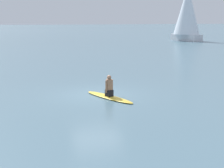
{
  "coord_description": "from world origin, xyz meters",
  "views": [
    {
      "loc": [
        -3.53,
        -16.84,
        3.82
      ],
      "look_at": [
        0.69,
        -0.55,
        0.63
      ],
      "focal_mm": 55.72,
      "sensor_mm": 36.0,
      "label": 1
    }
  ],
  "objects": [
    {
      "name": "ground_plane",
      "position": [
        0.0,
        0.0,
        0.0
      ],
      "size": [
        400.0,
        400.0,
        0.0
      ],
      "primitive_type": "plane",
      "color": "slate"
    },
    {
      "name": "surfboard",
      "position": [
        0.47,
        -0.85,
        0.05
      ],
      "size": [
        1.98,
        3.33,
        0.09
      ],
      "primitive_type": "ellipsoid",
      "rotation": [
        0.0,
        0.0,
        -1.14
      ],
      "color": "gold",
      "rests_on": "ground"
    },
    {
      "name": "person_paddler",
      "position": [
        0.47,
        -0.85,
        0.56
      ],
      "size": [
        0.44,
        0.43,
        1.04
      ],
      "rotation": [
        0.0,
        0.0,
        -1.14
      ],
      "color": "black",
      "rests_on": "surfboard"
    },
    {
      "name": "sailboat_far_right",
      "position": [
        23.77,
        37.96,
        4.85
      ],
      "size": [
        5.25,
        6.51,
        10.38
      ],
      "rotation": [
        0.0,
        0.0,
        -1.34
      ],
      "color": "silver",
      "rests_on": "ground"
    }
  ]
}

